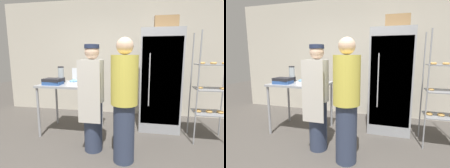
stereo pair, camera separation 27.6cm
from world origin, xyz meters
TOP-DOWN VIEW (x-y plane):
  - back_wall at (0.00, 2.41)m, footprint 6.40×0.12m
  - refrigerator at (0.76, 1.62)m, footprint 0.75×0.78m
  - baking_rack at (1.57, 1.18)m, footprint 0.56×0.45m
  - prep_counter at (-0.86, 1.08)m, footprint 1.07×0.74m
  - donut_box at (-0.73, 1.01)m, footprint 0.26×0.24m
  - blender_pitcher at (-1.12, 1.21)m, footprint 0.14×0.14m
  - binder_stack at (-1.13, 0.91)m, footprint 0.33×0.24m
  - cardboard_storage_box at (0.84, 1.62)m, footprint 0.43×0.32m
  - person_baker at (-0.28, 0.50)m, footprint 0.34×0.36m
  - person_customer at (0.21, 0.31)m, footprint 0.36×0.36m

SIDE VIEW (x-z plane):
  - prep_counter at x=-0.86m, z-range 0.36..1.30m
  - person_baker at x=-0.28m, z-range 0.03..1.64m
  - person_customer at x=0.21m, z-range 0.02..1.70m
  - baking_rack at x=1.57m, z-range -0.02..1.82m
  - refrigerator at x=0.76m, z-range 0.00..1.93m
  - donut_box at x=-0.73m, z-range 0.84..1.13m
  - binder_stack at x=-1.13m, z-range 0.94..1.05m
  - blender_pitcher at x=-1.12m, z-range 0.92..1.22m
  - back_wall at x=0.00m, z-range 0.00..2.78m
  - cardboard_storage_box at x=0.84m, z-range 1.93..2.18m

